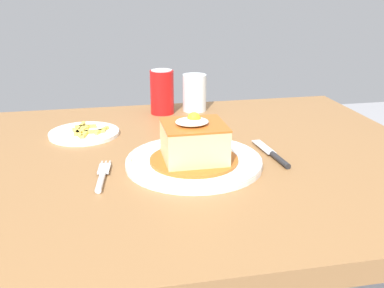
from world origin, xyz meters
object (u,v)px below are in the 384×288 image
Objects in this scene: fork at (102,177)px; main_plate at (194,162)px; knife at (275,156)px; drinking_glass at (194,95)px; side_plate_fries at (84,133)px; soda_can at (162,92)px.

main_plate is at bearing 11.04° from fork.
knife is at bearing 6.37° from fork.
main_plate is 1.68× the size of knife.
side_plate_fries is at bearing -151.91° from drinking_glass.
soda_can reaches higher than drinking_glass.
fork is 0.83× the size of side_plate_fries.
side_plate_fries is (-0.22, 0.24, -0.00)m from main_plate.
drinking_glass is 0.35m from side_plate_fries.
knife is 0.44m from soda_can.
soda_can is (0.18, 0.44, 0.06)m from fork.
main_plate is 0.19m from fork.
knife is at bearing 1.36° from main_plate.
soda_can is 0.10m from drinking_glass.
main_plate reaches higher than knife.
knife is at bearing -77.47° from drinking_glass.
side_plate_fries is (-0.40, 0.24, -0.00)m from knife.
soda_can is 0.73× the size of side_plate_fries.
drinking_glass is (0.09, 0.41, 0.04)m from main_plate.
main_plate is 2.65× the size of drinking_glass.
knife is (0.36, 0.04, 0.00)m from fork.
fork is at bearing -121.42° from drinking_glass.
drinking_glass is at bearing 58.58° from fork.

